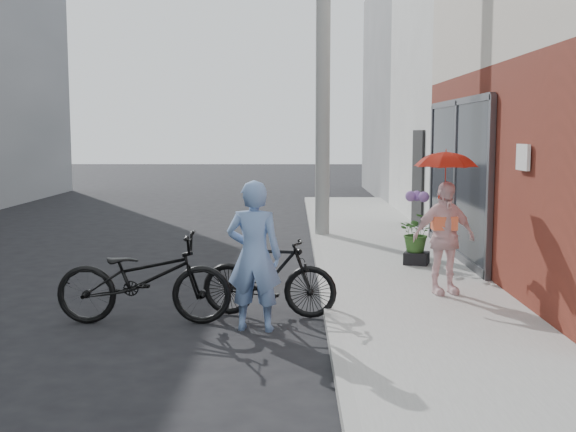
{
  "coord_description": "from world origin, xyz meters",
  "views": [
    {
      "loc": [
        0.54,
        -8.07,
        2.1
      ],
      "look_at": [
        0.47,
        0.55,
        1.1
      ],
      "focal_mm": 45.0,
      "sensor_mm": 36.0,
      "label": 1
    }
  ],
  "objects_px": {
    "officer": "(254,256)",
    "planter": "(417,258)",
    "utility_pole": "(323,59)",
    "bike_right": "(269,276)",
    "kimono_woman": "(444,238)",
    "bike_left": "(144,278)"
  },
  "relations": [
    {
      "from": "bike_left",
      "to": "kimono_woman",
      "type": "relative_size",
      "value": 1.38
    },
    {
      "from": "kimono_woman",
      "to": "utility_pole",
      "type": "bearing_deg",
      "value": 88.55
    },
    {
      "from": "utility_pole",
      "to": "bike_left",
      "type": "distance_m",
      "value": 7.31
    },
    {
      "from": "kimono_woman",
      "to": "planter",
      "type": "distance_m",
      "value": 2.09
    },
    {
      "from": "bike_left",
      "to": "planter",
      "type": "relative_size",
      "value": 5.51
    },
    {
      "from": "bike_right",
      "to": "kimono_woman",
      "type": "distance_m",
      "value": 2.26
    },
    {
      "from": "officer",
      "to": "planter",
      "type": "relative_size",
      "value": 4.61
    },
    {
      "from": "officer",
      "to": "bike_left",
      "type": "distance_m",
      "value": 1.29
    },
    {
      "from": "officer",
      "to": "kimono_woman",
      "type": "height_order",
      "value": "officer"
    },
    {
      "from": "utility_pole",
      "to": "kimono_woman",
      "type": "relative_size",
      "value": 5.03
    },
    {
      "from": "utility_pole",
      "to": "bike_right",
      "type": "xyz_separation_m",
      "value": [
        -0.84,
        -5.97,
        -3.03
      ]
    },
    {
      "from": "bike_right",
      "to": "kimono_woman",
      "type": "xyz_separation_m",
      "value": [
        2.13,
        0.67,
        0.35
      ]
    },
    {
      "from": "planter",
      "to": "bike_right",
      "type": "bearing_deg",
      "value": -128.7
    },
    {
      "from": "bike_left",
      "to": "planter",
      "type": "height_order",
      "value": "bike_left"
    },
    {
      "from": "kimono_woman",
      "to": "planter",
      "type": "height_order",
      "value": "kimono_woman"
    },
    {
      "from": "officer",
      "to": "planter",
      "type": "xyz_separation_m",
      "value": [
        2.28,
        3.25,
        -0.59
      ]
    },
    {
      "from": "kimono_woman",
      "to": "planter",
      "type": "xyz_separation_m",
      "value": [
        0.02,
        2.0,
        -0.6
      ]
    },
    {
      "from": "utility_pole",
      "to": "planter",
      "type": "height_order",
      "value": "utility_pole"
    },
    {
      "from": "bike_left",
      "to": "bike_right",
      "type": "xyz_separation_m",
      "value": [
        1.37,
        0.31,
        -0.04
      ]
    },
    {
      "from": "utility_pole",
      "to": "bike_right",
      "type": "height_order",
      "value": "utility_pole"
    },
    {
      "from": "bike_left",
      "to": "kimono_woman",
      "type": "distance_m",
      "value": 3.64
    },
    {
      "from": "utility_pole",
      "to": "officer",
      "type": "bearing_deg",
      "value": -98.51
    }
  ]
}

